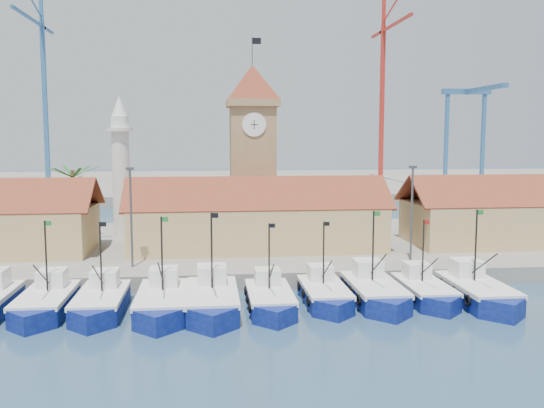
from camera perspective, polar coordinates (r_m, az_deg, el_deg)
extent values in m
plane|color=navy|center=(45.23, 0.72, -10.71)|extent=(400.00, 400.00, 0.00)
cube|color=gray|center=(68.27, -1.69, -4.14)|extent=(140.00, 32.00, 1.50)
cube|color=gray|center=(153.47, -4.18, 1.90)|extent=(240.00, 80.00, 2.00)
cube|color=#0B1257|center=(49.44, -20.46, -9.02)|extent=(3.49, 7.90, 1.79)
cube|color=#0B1257|center=(45.77, -21.69, -10.32)|extent=(3.49, 3.49, 1.79)
cube|color=silver|center=(49.21, -20.50, -8.01)|extent=(3.56, 8.11, 0.35)
cube|color=silver|center=(50.88, -19.99, -6.59)|extent=(2.09, 2.19, 1.40)
cylinder|color=black|center=(49.08, -20.49, -4.71)|extent=(0.14, 0.14, 5.58)
cube|color=#197226|center=(48.59, -20.33, -1.71)|extent=(0.50, 0.02, 0.35)
cube|color=#0B1257|center=(48.29, -15.78, -9.23)|extent=(3.44, 7.78, 1.77)
cube|color=#0B1257|center=(44.61, -16.62, -10.57)|extent=(3.44, 3.44, 1.77)
cube|color=silver|center=(48.06, -15.81, -8.21)|extent=(3.51, 8.00, 0.34)
cube|color=silver|center=(49.73, -15.46, -6.77)|extent=(2.06, 2.16, 1.38)
cylinder|color=black|center=(47.92, -15.82, -4.88)|extent=(0.14, 0.14, 5.50)
cube|color=black|center=(47.45, -15.62, -1.85)|extent=(0.49, 0.02, 0.34)
cube|color=#0B1257|center=(47.10, -10.27, -9.45)|extent=(3.64, 8.25, 1.87)
cube|color=#0B1257|center=(43.16, -10.67, -10.95)|extent=(3.64, 3.64, 1.87)
cube|color=silver|center=(46.85, -10.29, -8.35)|extent=(3.72, 8.48, 0.36)
cube|color=silver|center=(48.64, -10.14, -6.78)|extent=(2.19, 2.29, 1.46)
cylinder|color=black|center=(46.70, -10.32, -4.72)|extent=(0.15, 0.15, 5.83)
cube|color=#197226|center=(46.23, -10.07, -1.43)|extent=(0.52, 0.02, 0.36)
cube|color=#0B1257|center=(46.92, -5.64, -9.41)|extent=(3.77, 8.52, 1.94)
cube|color=#0B1257|center=(42.84, -5.59, -10.98)|extent=(3.77, 3.77, 1.94)
cube|color=silver|center=(46.67, -5.65, -8.27)|extent=(3.84, 8.76, 0.38)
cube|color=silver|center=(48.53, -5.69, -6.64)|extent=(2.26, 2.37, 1.51)
cylinder|color=black|center=(46.52, -5.70, -4.51)|extent=(0.15, 0.15, 6.03)
cube|color=black|center=(46.07, -5.41, -1.09)|extent=(0.54, 0.02, 0.38)
cube|color=#0B1257|center=(47.40, -0.21, -9.30)|extent=(3.32, 7.51, 1.71)
cube|color=#0B1257|center=(43.82, 0.30, -10.63)|extent=(3.32, 3.32, 1.71)
cube|color=silver|center=(47.17, -0.21, -8.30)|extent=(3.38, 7.72, 0.33)
cube|color=silver|center=(48.80, -0.44, -6.88)|extent=(1.99, 2.09, 1.33)
cylinder|color=black|center=(47.02, -0.27, -5.03)|extent=(0.13, 0.13, 5.31)
cube|color=black|center=(46.62, 0.01, -2.05)|extent=(0.47, 0.02, 0.33)
cube|color=#0B1257|center=(49.14, 4.94, -8.75)|extent=(3.27, 7.39, 1.68)
cube|color=#0B1257|center=(45.65, 5.84, -9.96)|extent=(3.27, 3.27, 1.68)
cube|color=silver|center=(48.92, 4.95, -7.81)|extent=(3.33, 7.60, 0.33)
cube|color=silver|center=(50.51, 4.56, -6.47)|extent=(1.96, 2.05, 1.31)
cylinder|color=black|center=(48.79, 4.88, -4.70)|extent=(0.13, 0.13, 5.23)
cube|color=black|center=(48.42, 5.18, -1.87)|extent=(0.47, 0.02, 0.33)
cube|color=#0B1257|center=(49.90, 9.57, -8.52)|extent=(3.67, 8.30, 1.89)
cube|color=#0B1257|center=(46.07, 10.98, -9.82)|extent=(3.67, 3.67, 1.89)
cube|color=silver|center=(49.67, 9.59, -7.46)|extent=(3.74, 8.53, 0.37)
cube|color=silver|center=(51.42, 8.98, -6.01)|extent=(2.20, 2.31, 1.47)
cylinder|color=black|center=(49.54, 9.49, -4.03)|extent=(0.15, 0.15, 5.87)
cube|color=#197226|center=(49.19, 9.84, -0.89)|extent=(0.52, 0.02, 0.37)
cube|color=#0B1257|center=(51.30, 14.10, -8.27)|extent=(3.27, 7.41, 1.68)
cube|color=#0B1257|center=(47.97, 15.65, -9.36)|extent=(3.27, 3.27, 1.68)
cube|color=silver|center=(51.09, 14.13, -7.36)|extent=(3.34, 7.61, 0.33)
cube|color=silver|center=(52.61, 13.45, -6.10)|extent=(1.96, 2.06, 1.31)
cylinder|color=black|center=(50.96, 14.03, -4.38)|extent=(0.13, 0.13, 5.24)
cube|color=#A5140F|center=(50.65, 14.36, -1.66)|extent=(0.47, 0.02, 0.33)
cube|color=#0B1257|center=(51.79, 18.71, -8.21)|extent=(3.73, 8.43, 1.92)
cube|color=#0B1257|center=(48.14, 20.84, -9.41)|extent=(3.73, 3.73, 1.92)
cube|color=silver|center=(51.56, 18.75, -7.18)|extent=(3.80, 8.67, 0.37)
cube|color=silver|center=(53.24, 17.83, -5.77)|extent=(2.24, 2.34, 1.49)
cylinder|color=black|center=(51.43, 18.62, -3.81)|extent=(0.15, 0.15, 5.96)
cube|color=#197226|center=(51.13, 19.01, -0.74)|extent=(0.53, 0.02, 0.37)
cube|color=tan|center=(63.83, -1.42, -2.16)|extent=(26.00, 10.00, 4.50)
cube|color=maroon|center=(60.89, -1.24, 0.97)|extent=(27.04, 5.13, 3.21)
cube|color=maroon|center=(65.85, -1.61, 1.39)|extent=(27.04, 5.13, 3.21)
cube|color=tan|center=(73.68, 24.24, -1.57)|extent=(30.00, 10.00, 4.50)
cube|color=maroon|center=(75.44, 23.42, 1.51)|extent=(31.20, 5.13, 3.21)
cube|color=#9F7B52|center=(69.22, -1.84, 2.89)|extent=(5.00, 5.00, 15.00)
cube|color=#9F7B52|center=(69.16, -1.87, 9.44)|extent=(5.80, 5.80, 0.80)
pyramid|color=maroon|center=(69.32, -1.87, 11.34)|extent=(5.80, 5.80, 4.00)
cylinder|color=white|center=(66.54, -1.69, 7.48)|extent=(2.60, 0.15, 2.60)
cube|color=black|center=(66.46, -1.69, 7.48)|extent=(0.08, 0.02, 1.00)
cube|color=black|center=(66.46, -1.69, 7.48)|extent=(0.80, 0.02, 0.08)
cylinder|color=#3F3F44|center=(69.70, -1.88, 14.20)|extent=(0.10, 0.10, 3.00)
cube|color=black|center=(69.89, -1.46, 15.09)|extent=(1.00, 0.03, 0.70)
cylinder|color=silver|center=(71.73, -14.01, 2.43)|extent=(2.00, 2.00, 14.00)
cylinder|color=silver|center=(71.56, -14.13, 6.82)|extent=(3.00, 3.00, 0.40)
cone|color=silver|center=(71.63, -14.19, 8.90)|extent=(1.80, 1.80, 2.40)
cylinder|color=brown|center=(70.91, -18.17, -0.19)|extent=(0.44, 0.44, 8.00)
cube|color=#226326|center=(70.30, -17.16, 2.90)|extent=(2.80, 0.35, 1.18)
cube|color=#226326|center=(71.62, -17.53, 2.95)|extent=(1.71, 2.60, 1.18)
cube|color=#226326|center=(71.91, -18.62, 2.93)|extent=(1.71, 2.60, 1.18)
cube|color=#226326|center=(70.89, -19.38, 2.85)|extent=(2.80, 0.35, 1.18)
cube|color=#226326|center=(69.55, -19.05, 2.80)|extent=(1.71, 2.60, 1.18)
cube|color=#226326|center=(69.25, -17.92, 2.83)|extent=(1.71, 2.60, 1.18)
cylinder|color=#3F3F44|center=(55.80, -13.11, -1.26)|extent=(0.20, 0.20, 9.00)
cube|color=#3F3F44|center=(55.39, -13.23, 3.26)|extent=(0.70, 0.25, 0.25)
cylinder|color=#3F3F44|center=(58.60, 13.01, -0.89)|extent=(0.20, 0.20, 9.00)
cube|color=#3F3F44|center=(58.21, 13.12, 3.41)|extent=(0.70, 0.25, 0.25)
cube|color=#316397|center=(155.83, -20.58, 8.89)|extent=(1.00, 1.00, 37.76)
cube|color=#316397|center=(148.17, -21.86, 15.94)|extent=(0.60, 24.98, 0.60)
cube|color=#316397|center=(162.49, -20.39, 15.13)|extent=(0.60, 10.00, 0.60)
cube|color=#316397|center=(158.48, -20.92, 16.99)|extent=(0.80, 0.80, 7.00)
cube|color=red|center=(154.26, 10.30, 9.20)|extent=(1.00, 1.00, 37.66)
cube|color=red|center=(147.43, 11.50, 16.28)|extent=(0.60, 23.07, 0.60)
cube|color=red|center=(160.88, 9.92, 15.49)|extent=(0.60, 10.00, 0.60)
cube|color=red|center=(156.93, 10.48, 17.37)|extent=(0.80, 0.80, 7.00)
cube|color=#316397|center=(165.04, 16.09, 6.16)|extent=(0.90, 0.90, 22.00)
cube|color=#316397|center=(169.06, 19.25, 6.05)|extent=(0.90, 0.90, 22.00)
cube|color=#316397|center=(167.35, 17.83, 10.04)|extent=(13.00, 1.40, 1.40)
cube|color=#316397|center=(158.27, 19.32, 10.21)|extent=(1.40, 22.00, 1.00)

